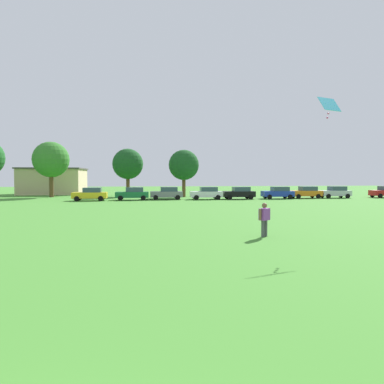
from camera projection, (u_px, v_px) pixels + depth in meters
The scene contains 15 objects.
ground_plane at pixel (131, 211), 31.65m from camera, with size 160.00×160.00×0.00m, color #42842D.
adult_bystander at pixel (264, 217), 17.88m from camera, with size 0.70×0.58×1.73m.
kite at pixel (329, 105), 17.93m from camera, with size 1.30×0.91×1.11m.
parked_car_yellow_0 at pixel (90, 194), 44.84m from camera, with size 4.30×2.02×1.68m.
parked_car_green_1 at pixel (133, 194), 46.15m from camera, with size 4.30×2.02×1.68m.
parked_car_gray_2 at pixel (167, 193), 47.29m from camera, with size 4.30×2.02×1.68m.
parked_car_white_3 at pixel (207, 193), 47.48m from camera, with size 4.30×2.02×1.68m.
parked_car_black_4 at pixel (239, 193), 47.96m from camera, with size 4.30×2.02×1.68m.
parked_car_blue_5 at pixel (278, 193), 48.78m from camera, with size 4.30×2.02×1.68m.
parked_car_orange_6 at pixel (306, 192), 50.09m from camera, with size 4.30×2.02×1.68m.
parked_car_silver_7 at pixel (335, 192), 50.65m from camera, with size 4.30×2.02×1.68m.
tree_left at pixel (51, 160), 52.54m from camera, with size 5.34×5.34×8.32m.
tree_right at pixel (128, 164), 54.94m from camera, with size 4.79×4.79×7.47m.
tree_far_right at pixel (184, 165), 52.97m from camera, with size 4.58×4.58×7.14m.
house_left at pixel (54, 181), 61.79m from camera, with size 10.46×9.31×4.59m.
Camera 1 is at (1.38, -2.00, 3.06)m, focal length 32.81 mm.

